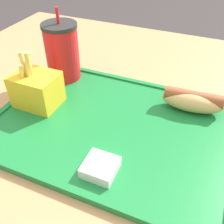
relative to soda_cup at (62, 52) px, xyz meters
The scene contains 6 objects.
dining_table 0.48m from the soda_cup, 41.58° to the right, with size 1.03×1.08×0.72m.
food_tray 0.22m from the soda_cup, 33.84° to the right, with size 0.46×0.34×0.01m.
soda_cup is the anchor object (origin of this frame).
hot_dog_far 0.31m from the soda_cup, ahead, with size 0.13×0.06×0.04m.
fries_carton 0.12m from the soda_cup, 87.44° to the right, with size 0.09×0.07×0.12m.
sauce_cup_mayo 0.31m from the soda_cup, 48.52° to the right, with size 0.05×0.05×0.02m.
Camera 1 is at (0.18, -0.34, 1.07)m, focal length 42.00 mm.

